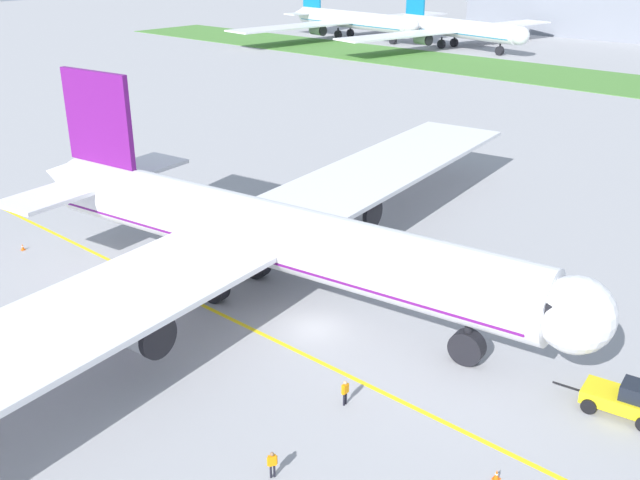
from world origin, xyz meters
TOP-DOWN VIEW (x-y plane):
  - ground_plane at (0.00, 0.00)m, footprint 600.00×600.00m
  - apron_taxi_line at (0.00, -3.09)m, footprint 280.00×0.36m
  - airliner_foreground at (-6.14, 0.89)m, footprint 50.14×80.69m
  - pushback_tug at (19.97, 4.50)m, footprint 6.20×2.97m
  - ground_crew_wingwalker_port at (7.50, -5.56)m, footprint 0.25×0.58m
  - ground_crew_wingwalker_starboard at (8.75, -12.78)m, footprint 0.40×0.49m
  - traffic_cone_near_nose at (17.31, -5.32)m, footprint 0.36×0.36m
  - traffic_cone_port_wing at (-28.46, -6.94)m, footprint 0.36×0.36m
  - parked_airliner_far_left at (-101.28, 126.33)m, footprint 47.82×76.99m
  - parked_airliner_far_centre at (-68.99, 128.31)m, footprint 43.62×69.98m

SIDE VIEW (x-z plane):
  - ground_plane at x=0.00m, z-range 0.00..0.00m
  - apron_taxi_line at x=0.00m, z-range 0.00..0.01m
  - traffic_cone_near_nose at x=17.31m, z-range -0.01..0.57m
  - traffic_cone_port_wing at x=-28.46m, z-range -0.01..0.57m
  - ground_crew_wingwalker_starboard at x=8.75m, z-range 0.17..1.73m
  - pushback_tug at x=19.97m, z-range -0.09..2.05m
  - ground_crew_wingwalker_port at x=7.50m, z-range 0.18..1.82m
  - parked_airliner_far_centre at x=-68.99m, z-range -2.29..11.98m
  - parked_airliner_far_left at x=-101.28m, z-range -2.33..12.20m
  - airliner_foreground at x=-6.14m, z-range -2.50..13.08m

